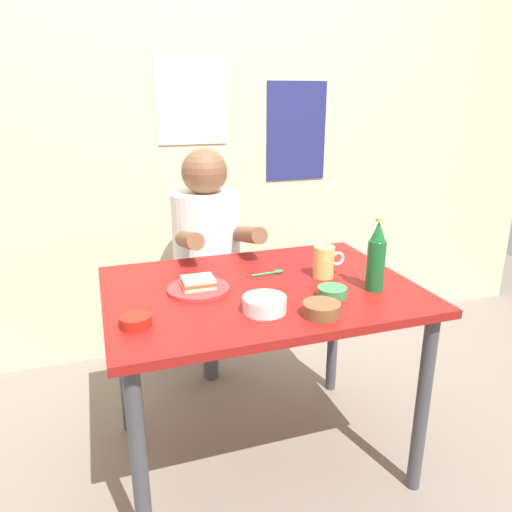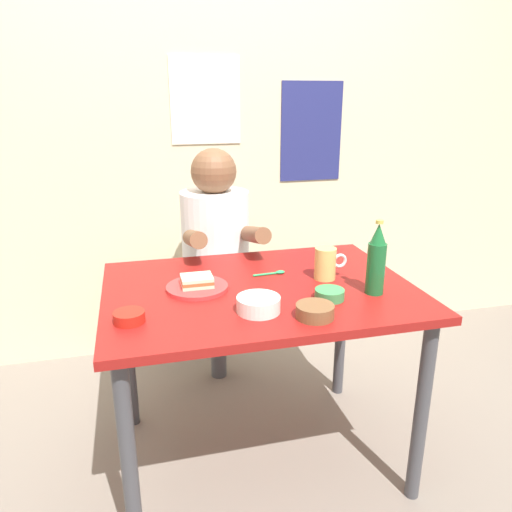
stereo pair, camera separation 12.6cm
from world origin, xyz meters
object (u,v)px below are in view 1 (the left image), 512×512
(person_seated, at_px, (207,236))
(stool, at_px, (209,316))
(beer_mug, at_px, (324,262))
(sandwich, at_px, (198,282))
(sambal_bowl_red, at_px, (136,320))
(dining_table, at_px, (260,310))
(beer_bottle, at_px, (376,258))
(plate_orange, at_px, (198,289))

(person_seated, bearing_deg, stool, 90.00)
(beer_mug, bearing_deg, sandwich, 178.41)
(person_seated, relative_size, sambal_bowl_red, 7.49)
(dining_table, xyz_separation_m, sambal_bowl_red, (-0.46, -0.18, 0.11))
(sandwich, distance_m, beer_bottle, 0.63)
(stool, distance_m, beer_mug, 0.82)
(person_seated, relative_size, beer_mug, 5.71)
(beer_bottle, xyz_separation_m, sambal_bowl_red, (-0.83, -0.03, -0.10))
(dining_table, relative_size, stool, 2.44)
(plate_orange, height_order, sambal_bowl_red, sambal_bowl_red)
(stool, height_order, person_seated, person_seated)
(sambal_bowl_red, bearing_deg, person_seated, 63.20)
(beer_bottle, distance_m, sambal_bowl_red, 0.83)
(plate_orange, bearing_deg, sandwich, 90.00)
(plate_orange, relative_size, beer_mug, 1.75)
(person_seated, distance_m, sandwich, 0.61)
(stool, height_order, sambal_bowl_red, sambal_bowl_red)
(beer_bottle, bearing_deg, plate_orange, 162.62)
(person_seated, height_order, beer_bottle, person_seated)
(beer_bottle, bearing_deg, sandwich, 162.62)
(stool, relative_size, beer_bottle, 1.72)
(stool, xyz_separation_m, beer_bottle, (0.42, -0.79, 0.51))
(stool, relative_size, person_seated, 0.63)
(beer_mug, xyz_separation_m, beer_bottle, (0.11, -0.17, 0.06))
(beer_mug, bearing_deg, person_seated, 117.45)
(dining_table, xyz_separation_m, stool, (-0.05, 0.63, -0.30))
(dining_table, relative_size, plate_orange, 5.00)
(sambal_bowl_red, bearing_deg, sandwich, 41.95)
(person_seated, bearing_deg, plate_orange, -106.00)
(person_seated, bearing_deg, sambal_bowl_red, -116.80)
(beer_bottle, bearing_deg, stool, 118.39)
(sandwich, bearing_deg, person_seated, 74.00)
(sandwich, bearing_deg, beer_bottle, -17.38)
(sandwich, height_order, beer_mug, beer_mug)
(person_seated, bearing_deg, beer_bottle, -61.26)
(stool, xyz_separation_m, sambal_bowl_red, (-0.40, -0.81, 0.41))
(stool, bearing_deg, sandwich, -105.71)
(dining_table, bearing_deg, beer_mug, 3.74)
(dining_table, relative_size, person_seated, 1.53)
(dining_table, relative_size, beer_mug, 8.73)
(dining_table, distance_m, plate_orange, 0.24)
(sambal_bowl_red, bearing_deg, beer_mug, 15.46)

